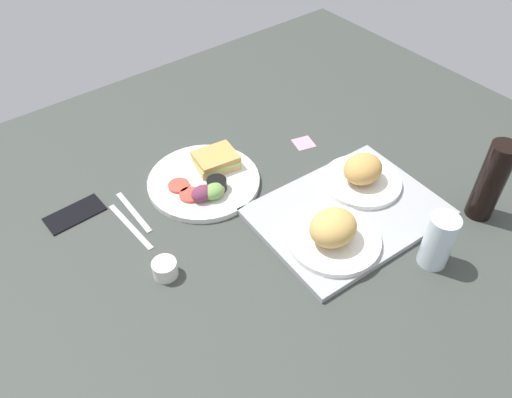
{
  "coord_description": "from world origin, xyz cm",
  "views": [
    {
      "loc": [
        57.07,
        73.6,
        90.75
      ],
      "look_at": [
        2.0,
        3.0,
        4.0
      ],
      "focal_mm": 35.31,
      "sensor_mm": 36.0,
      "label": 1
    }
  ],
  "objects_px": {
    "fork": "(133,212)",
    "knife": "(130,226)",
    "serving_tray": "(348,213)",
    "soda_bottle": "(491,181)",
    "bread_plate_far": "(333,233)",
    "cell_phone": "(75,213)",
    "drinking_glass": "(438,241)",
    "sticky_note": "(304,143)",
    "espresso_cup": "(165,269)",
    "plate_with_salad": "(206,179)",
    "bread_plate_near": "(362,175)"
  },
  "relations": [
    {
      "from": "bread_plate_far",
      "to": "knife",
      "type": "xyz_separation_m",
      "value": [
        0.34,
        -0.35,
        -0.05
      ]
    },
    {
      "from": "drinking_glass",
      "to": "knife",
      "type": "xyz_separation_m",
      "value": [
        0.5,
        -0.52,
        -0.07
      ]
    },
    {
      "from": "soda_bottle",
      "to": "serving_tray",
      "type": "bearing_deg",
      "value": -36.71
    },
    {
      "from": "drinking_glass",
      "to": "soda_bottle",
      "type": "distance_m",
      "value": 0.22
    },
    {
      "from": "serving_tray",
      "to": "cell_phone",
      "type": "xyz_separation_m",
      "value": [
        0.54,
        -0.42,
        -0.0
      ]
    },
    {
      "from": "serving_tray",
      "to": "soda_bottle",
      "type": "distance_m",
      "value": 0.34
    },
    {
      "from": "drinking_glass",
      "to": "fork",
      "type": "xyz_separation_m",
      "value": [
        0.47,
        -0.56,
        -0.07
      ]
    },
    {
      "from": "espresso_cup",
      "to": "knife",
      "type": "distance_m",
      "value": 0.18
    },
    {
      "from": "fork",
      "to": "serving_tray",
      "type": "bearing_deg",
      "value": 51.73
    },
    {
      "from": "drinking_glass",
      "to": "cell_phone",
      "type": "bearing_deg",
      "value": -47.77
    },
    {
      "from": "bread_plate_far",
      "to": "fork",
      "type": "xyz_separation_m",
      "value": [
        0.31,
        -0.39,
        -0.05
      ]
    },
    {
      "from": "plate_with_salad",
      "to": "bread_plate_far",
      "type": "bearing_deg",
      "value": 106.42
    },
    {
      "from": "drinking_glass",
      "to": "soda_bottle",
      "type": "bearing_deg",
      "value": -173.24
    },
    {
      "from": "espresso_cup",
      "to": "cell_phone",
      "type": "height_order",
      "value": "espresso_cup"
    },
    {
      "from": "soda_bottle",
      "to": "bread_plate_near",
      "type": "bearing_deg",
      "value": -56.24
    },
    {
      "from": "knife",
      "to": "cell_phone",
      "type": "xyz_separation_m",
      "value": [
        0.09,
        -0.12,
        0.0
      ]
    },
    {
      "from": "espresso_cup",
      "to": "knife",
      "type": "bearing_deg",
      "value": -91.77
    },
    {
      "from": "bread_plate_near",
      "to": "drinking_glass",
      "type": "xyz_separation_m",
      "value": [
        0.05,
        0.27,
        0.02
      ]
    },
    {
      "from": "plate_with_salad",
      "to": "sticky_note",
      "type": "relative_size",
      "value": 5.32
    },
    {
      "from": "plate_with_salad",
      "to": "espresso_cup",
      "type": "relative_size",
      "value": 5.32
    },
    {
      "from": "fork",
      "to": "sticky_note",
      "type": "relative_size",
      "value": 3.04
    },
    {
      "from": "drinking_glass",
      "to": "espresso_cup",
      "type": "relative_size",
      "value": 2.48
    },
    {
      "from": "bread_plate_far",
      "to": "sticky_note",
      "type": "xyz_separation_m",
      "value": [
        -0.21,
        -0.34,
        -0.05
      ]
    },
    {
      "from": "fork",
      "to": "knife",
      "type": "height_order",
      "value": "same"
    },
    {
      "from": "bread_plate_far",
      "to": "sticky_note",
      "type": "distance_m",
      "value": 0.4
    },
    {
      "from": "bread_plate_near",
      "to": "serving_tray",
      "type": "bearing_deg",
      "value": 27.45
    },
    {
      "from": "bread_plate_far",
      "to": "soda_bottle",
      "type": "height_order",
      "value": "soda_bottle"
    },
    {
      "from": "serving_tray",
      "to": "knife",
      "type": "height_order",
      "value": "serving_tray"
    },
    {
      "from": "plate_with_salad",
      "to": "soda_bottle",
      "type": "xyz_separation_m",
      "value": [
        -0.48,
        0.51,
        0.09
      ]
    },
    {
      "from": "serving_tray",
      "to": "drinking_glass",
      "type": "relative_size",
      "value": 3.23
    },
    {
      "from": "bread_plate_far",
      "to": "knife",
      "type": "distance_m",
      "value": 0.49
    },
    {
      "from": "bread_plate_far",
      "to": "drinking_glass",
      "type": "distance_m",
      "value": 0.23
    },
    {
      "from": "drinking_glass",
      "to": "espresso_cup",
      "type": "height_order",
      "value": "drinking_glass"
    },
    {
      "from": "cell_phone",
      "to": "bread_plate_far",
      "type": "bearing_deg",
      "value": 130.44
    },
    {
      "from": "drinking_glass",
      "to": "fork",
      "type": "bearing_deg",
      "value": -50.33
    },
    {
      "from": "serving_tray",
      "to": "espresso_cup",
      "type": "bearing_deg",
      "value": -14.72
    },
    {
      "from": "bread_plate_near",
      "to": "sticky_note",
      "type": "distance_m",
      "value": 0.24
    },
    {
      "from": "knife",
      "to": "soda_bottle",
      "type": "bearing_deg",
      "value": 52.29
    },
    {
      "from": "bread_plate_far",
      "to": "drinking_glass",
      "type": "relative_size",
      "value": 1.58
    },
    {
      "from": "cell_phone",
      "to": "sticky_note",
      "type": "xyz_separation_m",
      "value": [
        -0.65,
        0.14,
        -0.0
      ]
    },
    {
      "from": "espresso_cup",
      "to": "fork",
      "type": "bearing_deg",
      "value": -99.2
    },
    {
      "from": "bread_plate_far",
      "to": "plate_with_salad",
      "type": "relative_size",
      "value": 0.74
    },
    {
      "from": "espresso_cup",
      "to": "serving_tray",
      "type": "bearing_deg",
      "value": 165.28
    },
    {
      "from": "bread_plate_near",
      "to": "knife",
      "type": "height_order",
      "value": "bread_plate_near"
    },
    {
      "from": "bread_plate_near",
      "to": "cell_phone",
      "type": "height_order",
      "value": "bread_plate_near"
    },
    {
      "from": "espresso_cup",
      "to": "sticky_note",
      "type": "relative_size",
      "value": 1.0
    },
    {
      "from": "drinking_glass",
      "to": "espresso_cup",
      "type": "distance_m",
      "value": 0.61
    },
    {
      "from": "soda_bottle",
      "to": "espresso_cup",
      "type": "height_order",
      "value": "soda_bottle"
    },
    {
      "from": "soda_bottle",
      "to": "fork",
      "type": "xyz_separation_m",
      "value": [
        0.68,
        -0.54,
        -0.11
      ]
    },
    {
      "from": "plate_with_salad",
      "to": "espresso_cup",
      "type": "bearing_deg",
      "value": 38.93
    }
  ]
}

